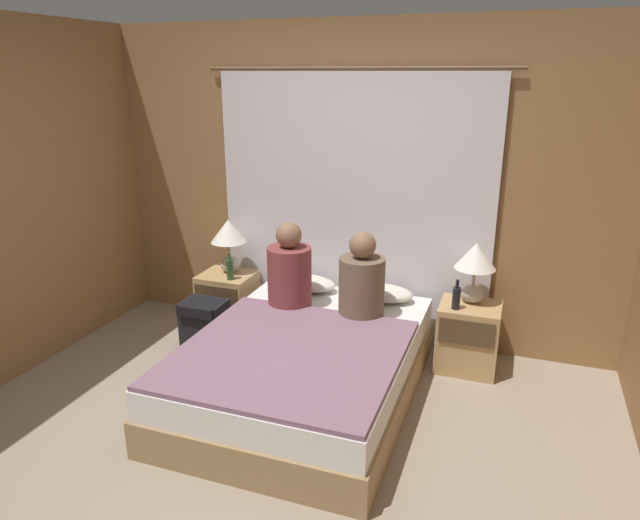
{
  "coord_description": "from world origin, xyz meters",
  "views": [
    {
      "loc": [
        1.26,
        -2.54,
        2.11
      ],
      "look_at": [
        0.0,
        0.96,
        0.88
      ],
      "focal_mm": 32.0,
      "sensor_mm": 36.0,
      "label": 1
    }
  ],
  "objects_px": {
    "lamp_right": "(475,263)",
    "pillow_right": "(380,293)",
    "bed": "(305,367)",
    "lamp_left": "(229,237)",
    "nightstand_right": "(468,337)",
    "beer_bottle_on_left_stand": "(230,269)",
    "person_left_in_bed": "(289,272)",
    "backpack_on_floor": "(205,324)",
    "beer_bottle_on_right_stand": "(456,297)",
    "pillow_left": "(305,283)",
    "nightstand_left": "(228,302)",
    "person_right_in_bed": "(362,282)"
  },
  "relations": [
    {
      "from": "person_left_in_bed",
      "to": "lamp_left",
      "type": "bearing_deg",
      "value": 152.92
    },
    {
      "from": "pillow_left",
      "to": "pillow_right",
      "type": "xyz_separation_m",
      "value": [
        0.62,
        0.0,
        0.0
      ]
    },
    {
      "from": "beer_bottle_on_left_stand",
      "to": "beer_bottle_on_right_stand",
      "type": "distance_m",
      "value": 1.81
    },
    {
      "from": "lamp_left",
      "to": "beer_bottle_on_right_stand",
      "type": "relative_size",
      "value": 2.06
    },
    {
      "from": "lamp_right",
      "to": "beer_bottle_on_right_stand",
      "type": "distance_m",
      "value": 0.29
    },
    {
      "from": "lamp_left",
      "to": "pillow_right",
      "type": "relative_size",
      "value": 0.89
    },
    {
      "from": "bed",
      "to": "pillow_right",
      "type": "distance_m",
      "value": 0.91
    },
    {
      "from": "nightstand_right",
      "to": "lamp_left",
      "type": "height_order",
      "value": "lamp_left"
    },
    {
      "from": "nightstand_right",
      "to": "beer_bottle_on_left_stand",
      "type": "relative_size",
      "value": 2.23
    },
    {
      "from": "nightstand_left",
      "to": "lamp_left",
      "type": "xyz_separation_m",
      "value": [
        0.0,
        0.07,
        0.56
      ]
    },
    {
      "from": "person_left_in_bed",
      "to": "backpack_on_floor",
      "type": "xyz_separation_m",
      "value": [
        -0.65,
        -0.17,
        -0.46
      ]
    },
    {
      "from": "lamp_left",
      "to": "beer_bottle_on_left_stand",
      "type": "distance_m",
      "value": 0.29
    },
    {
      "from": "beer_bottle_on_right_stand",
      "to": "pillow_left",
      "type": "bearing_deg",
      "value": 172.91
    },
    {
      "from": "beer_bottle_on_right_stand",
      "to": "person_right_in_bed",
      "type": "bearing_deg",
      "value": -163.85
    },
    {
      "from": "lamp_right",
      "to": "pillow_right",
      "type": "xyz_separation_m",
      "value": [
        -0.69,
        -0.02,
        -0.32
      ]
    },
    {
      "from": "person_left_in_bed",
      "to": "backpack_on_floor",
      "type": "distance_m",
      "value": 0.81
    },
    {
      "from": "beer_bottle_on_left_stand",
      "to": "lamp_right",
      "type": "bearing_deg",
      "value": 5.02
    },
    {
      "from": "lamp_right",
      "to": "beer_bottle_on_right_stand",
      "type": "bearing_deg",
      "value": -120.25
    },
    {
      "from": "lamp_right",
      "to": "lamp_left",
      "type": "bearing_deg",
      "value": 180.0
    },
    {
      "from": "person_left_in_bed",
      "to": "beer_bottle_on_left_stand",
      "type": "xyz_separation_m",
      "value": [
        -0.6,
        0.19,
        -0.11
      ]
    },
    {
      "from": "lamp_left",
      "to": "bed",
      "type": "bearing_deg",
      "value": -39.67
    },
    {
      "from": "pillow_left",
      "to": "person_left_in_bed",
      "type": "bearing_deg",
      "value": -88.67
    },
    {
      "from": "beer_bottle_on_left_stand",
      "to": "beer_bottle_on_right_stand",
      "type": "xyz_separation_m",
      "value": [
        1.81,
        0.0,
        -0.0
      ]
    },
    {
      "from": "nightstand_left",
      "to": "pillow_right",
      "type": "relative_size",
      "value": 0.99
    },
    {
      "from": "bed",
      "to": "lamp_right",
      "type": "distance_m",
      "value": 1.43
    },
    {
      "from": "nightstand_right",
      "to": "person_right_in_bed",
      "type": "xyz_separation_m",
      "value": [
        -0.74,
        -0.28,
        0.44
      ]
    },
    {
      "from": "bed",
      "to": "nightstand_right",
      "type": "relative_size",
      "value": 3.94
    },
    {
      "from": "nightstand_right",
      "to": "pillow_left",
      "type": "relative_size",
      "value": 0.99
    },
    {
      "from": "bed",
      "to": "beer_bottle_on_left_stand",
      "type": "relative_size",
      "value": 8.79
    },
    {
      "from": "nightstand_left",
      "to": "pillow_left",
      "type": "bearing_deg",
      "value": 4.46
    },
    {
      "from": "pillow_left",
      "to": "backpack_on_floor",
      "type": "distance_m",
      "value": 0.85
    },
    {
      "from": "beer_bottle_on_right_stand",
      "to": "lamp_right",
      "type": "bearing_deg",
      "value": 59.75
    },
    {
      "from": "pillow_left",
      "to": "person_right_in_bed",
      "type": "distance_m",
      "value": 0.69
    },
    {
      "from": "nightstand_right",
      "to": "beer_bottle_on_right_stand",
      "type": "relative_size",
      "value": 2.29
    },
    {
      "from": "lamp_left",
      "to": "lamp_right",
      "type": "height_order",
      "value": "same"
    },
    {
      "from": "nightstand_right",
      "to": "lamp_right",
      "type": "bearing_deg",
      "value": 90.0
    },
    {
      "from": "lamp_left",
      "to": "backpack_on_floor",
      "type": "height_order",
      "value": "lamp_left"
    },
    {
      "from": "pillow_right",
      "to": "beer_bottle_on_left_stand",
      "type": "height_order",
      "value": "beer_bottle_on_left_stand"
    },
    {
      "from": "pillow_left",
      "to": "pillow_right",
      "type": "bearing_deg",
      "value": 0.0
    },
    {
      "from": "nightstand_right",
      "to": "beer_bottle_on_right_stand",
      "type": "height_order",
      "value": "beer_bottle_on_right_stand"
    },
    {
      "from": "person_right_in_bed",
      "to": "pillow_left",
      "type": "bearing_deg",
      "value": 149.1
    },
    {
      "from": "person_right_in_bed",
      "to": "backpack_on_floor",
      "type": "distance_m",
      "value": 1.3
    },
    {
      "from": "person_left_in_bed",
      "to": "backpack_on_floor",
      "type": "height_order",
      "value": "person_left_in_bed"
    },
    {
      "from": "bed",
      "to": "pillow_right",
      "type": "xyz_separation_m",
      "value": [
        0.31,
        0.81,
        0.28
      ]
    },
    {
      "from": "pillow_right",
      "to": "beer_bottle_on_left_stand",
      "type": "bearing_deg",
      "value": -172.95
    },
    {
      "from": "pillow_right",
      "to": "lamp_left",
      "type": "bearing_deg",
      "value": 179.28
    },
    {
      "from": "bed",
      "to": "pillow_right",
      "type": "bearing_deg",
      "value": 68.96
    },
    {
      "from": "bed",
      "to": "pillow_left",
      "type": "distance_m",
      "value": 0.91
    },
    {
      "from": "beer_bottle_on_right_stand",
      "to": "backpack_on_floor",
      "type": "bearing_deg",
      "value": -169.22
    },
    {
      "from": "person_left_in_bed",
      "to": "beer_bottle_on_left_stand",
      "type": "relative_size",
      "value": 2.87
    }
  ]
}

